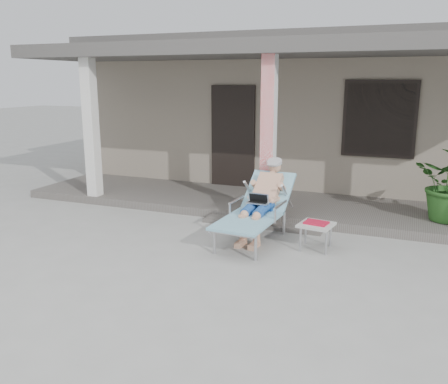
% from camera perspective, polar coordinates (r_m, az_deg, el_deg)
% --- Properties ---
extents(ground, '(60.00, 60.00, 0.00)m').
position_cam_1_polar(ground, '(6.22, -0.57, -8.98)').
color(ground, '#9E9E99').
rests_on(ground, ground).
extents(house, '(10.40, 5.40, 3.30)m').
position_cam_1_polar(house, '(12.04, 11.30, 9.81)').
color(house, gray).
rests_on(house, ground).
extents(porch_deck, '(10.00, 2.00, 0.15)m').
position_cam_1_polar(porch_deck, '(8.91, 6.71, -1.61)').
color(porch_deck, '#605B56').
rests_on(porch_deck, ground).
extents(porch_overhang, '(10.00, 2.30, 2.85)m').
position_cam_1_polar(porch_overhang, '(8.56, 7.13, 16.12)').
color(porch_overhang, silver).
rests_on(porch_overhang, porch_deck).
extents(porch_step, '(2.00, 0.30, 0.07)m').
position_cam_1_polar(porch_step, '(7.85, 4.53, -3.91)').
color(porch_step, '#605B56').
rests_on(porch_step, ground).
extents(lounger, '(0.82, 1.92, 1.22)m').
position_cam_1_polar(lounger, '(7.12, 4.30, 0.26)').
color(lounger, '#B7B7BC').
rests_on(lounger, ground).
extents(side_table, '(0.52, 0.52, 0.41)m').
position_cam_1_polar(side_table, '(6.86, 11.03, -4.04)').
color(side_table, '#B9B9B4').
rests_on(side_table, ground).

